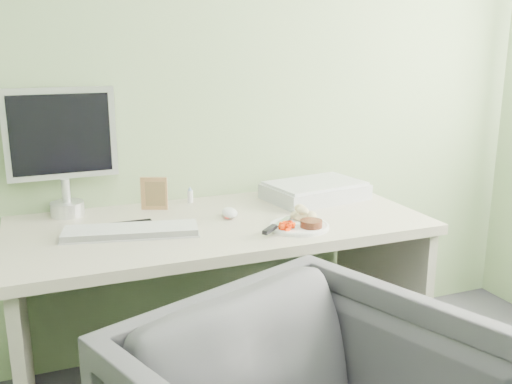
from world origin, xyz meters
name	(u,v)px	position (x,y,z in m)	size (l,w,h in m)	color
wall_back	(190,57)	(0.00, 2.00, 1.35)	(3.50, 3.50, 0.00)	gray
desk	(221,264)	(0.00, 1.62, 0.55)	(1.60, 0.75, 0.73)	beige
plate	(299,226)	(0.25, 1.43, 0.74)	(0.23, 0.23, 0.01)	white
steak	(311,224)	(0.28, 1.39, 0.75)	(0.08, 0.08, 0.03)	black
potato_pile	(303,213)	(0.29, 1.48, 0.77)	(0.10, 0.07, 0.05)	tan
carrot_heap	(287,224)	(0.19, 1.40, 0.76)	(0.06, 0.05, 0.04)	#FD3405
steak_knife	(274,227)	(0.14, 1.41, 0.75)	(0.18, 0.17, 0.02)	silver
mousepad	(126,229)	(-0.36, 1.64, 0.73)	(0.23, 0.20, 0.00)	black
keyboard	(131,230)	(-0.35, 1.58, 0.75)	(0.48, 0.14, 0.02)	white
computer_mouse	(230,213)	(0.05, 1.65, 0.75)	(0.06, 0.11, 0.04)	white
photo_frame	(154,193)	(-0.20, 1.88, 0.80)	(0.11, 0.01, 0.14)	#A5834D
eyedrop_bottle	(190,195)	(-0.04, 1.93, 0.76)	(0.02, 0.02, 0.07)	white
scanner	(315,192)	(0.50, 1.78, 0.76)	(0.43, 0.28, 0.07)	#B9BBC0
monitor	(62,145)	(-0.55, 1.94, 1.02)	(0.43, 0.13, 0.51)	silver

